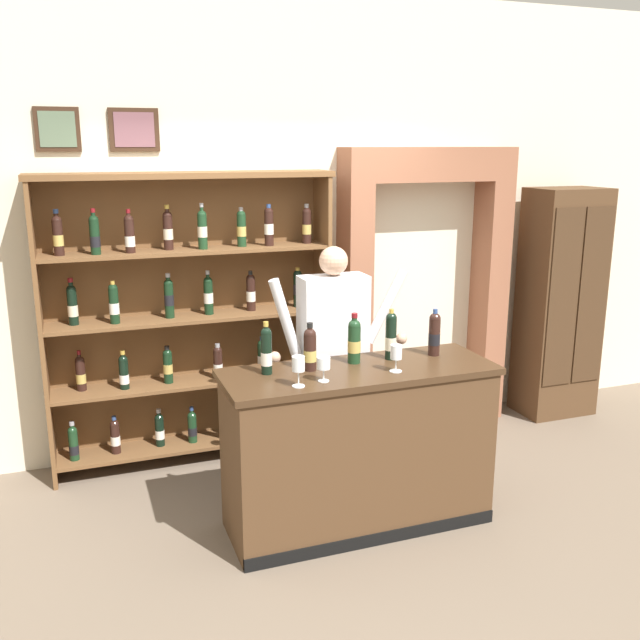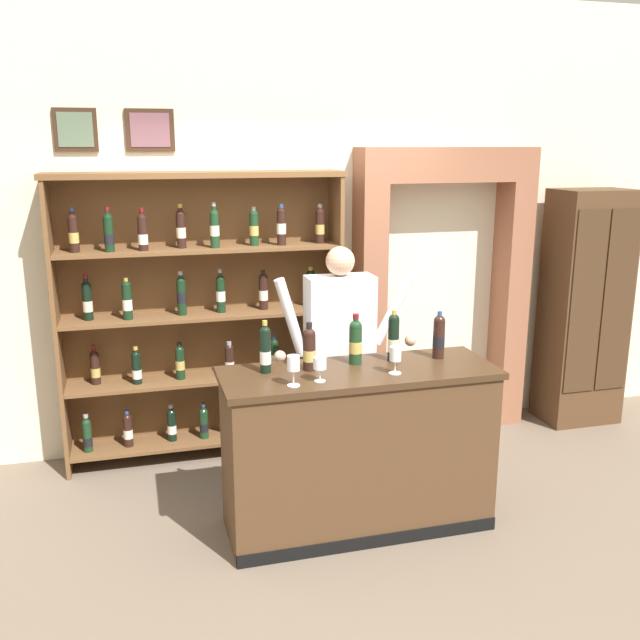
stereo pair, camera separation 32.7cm
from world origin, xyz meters
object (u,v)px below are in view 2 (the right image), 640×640
(shopkeeper, at_px, (340,340))
(wine_glass_spare, at_px, (395,356))
(tasting_bottle_bianco, at_px, (393,337))
(tasting_bottle_vin_santo, at_px, (309,348))
(tasting_bottle_brunello, at_px, (265,349))
(tasting_bottle_rosso, at_px, (355,341))
(tasting_bottle_grappa, at_px, (439,336))
(wine_glass_right, at_px, (320,365))
(wine_glass_center, at_px, (293,365))
(side_cabinet, at_px, (584,308))
(wine_shelf, at_px, (202,309))
(tasting_counter, at_px, (358,449))

(shopkeeper, relative_size, wine_glass_spare, 10.26)
(tasting_bottle_bianco, height_order, wine_glass_spare, tasting_bottle_bianco)
(tasting_bottle_vin_santo, height_order, tasting_bottle_bianco, tasting_bottle_bianco)
(tasting_bottle_brunello, bearing_deg, tasting_bottle_rosso, 2.34)
(tasting_bottle_vin_santo, bearing_deg, tasting_bottle_grappa, 1.50)
(tasting_bottle_brunello, relative_size, wine_glass_right, 2.19)
(shopkeeper, height_order, tasting_bottle_grappa, shopkeeper)
(wine_glass_right, distance_m, wine_glass_center, 0.17)
(tasting_bottle_vin_santo, height_order, wine_glass_center, tasting_bottle_vin_santo)
(tasting_bottle_grappa, height_order, wine_glass_right, tasting_bottle_grappa)
(tasting_bottle_vin_santo, relative_size, tasting_bottle_grappa, 0.97)
(side_cabinet, relative_size, wine_glass_right, 13.77)
(shopkeeper, height_order, tasting_bottle_vin_santo, shopkeeper)
(side_cabinet, distance_m, tasting_bottle_vin_santo, 2.89)
(tasting_bottle_grappa, distance_m, wine_glass_center, 1.03)
(side_cabinet, xyz_separation_m, shopkeeper, (-2.32, -0.58, 0.05))
(tasting_bottle_vin_santo, bearing_deg, shopkeeper, 56.00)
(tasting_bottle_bianco, xyz_separation_m, wine_glass_center, (-0.70, -0.29, -0.03))
(shopkeeper, xyz_separation_m, wine_glass_right, (-0.34, -0.73, 0.08))
(tasting_bottle_vin_santo, height_order, wine_glass_right, tasting_bottle_vin_santo)
(wine_glass_spare, bearing_deg, wine_glass_right, -177.49)
(wine_shelf, height_order, shopkeeper, wine_shelf)
(tasting_bottle_bianco, bearing_deg, wine_glass_spare, -108.34)
(tasting_counter, distance_m, tasting_bottle_vin_santo, 0.71)
(tasting_bottle_vin_santo, distance_m, tasting_bottle_rosso, 0.30)
(tasting_bottle_bianco, relative_size, wine_glass_right, 2.24)
(tasting_counter, relative_size, tasting_bottle_vin_santo, 5.70)
(wine_shelf, bearing_deg, wine_glass_spare, -56.18)
(tasting_bottle_vin_santo, relative_size, tasting_bottle_rosso, 0.93)
(wine_glass_right, height_order, wine_glass_center, wine_glass_center)
(tasting_bottle_bianco, relative_size, wine_glass_spare, 1.96)
(wine_shelf, bearing_deg, side_cabinet, -2.56)
(wine_glass_spare, xyz_separation_m, wine_glass_right, (-0.46, -0.02, -0.01))
(wine_shelf, xyz_separation_m, tasting_bottle_brunello, (0.24, -1.22, 0.02))
(tasting_bottle_brunello, relative_size, tasting_bottle_bianco, 0.98)
(tasting_bottle_rosso, bearing_deg, tasting_bottle_vin_santo, -171.44)
(tasting_bottle_vin_santo, distance_m, wine_glass_right, 0.22)
(tasting_counter, distance_m, shopkeeper, 0.79)
(wine_shelf, distance_m, tasting_bottle_rosso, 1.43)
(tasting_bottle_vin_santo, distance_m, wine_glass_spare, 0.51)
(tasting_counter, relative_size, wine_glass_center, 9.49)
(wine_glass_right, bearing_deg, tasting_bottle_rosso, 41.74)
(side_cabinet, bearing_deg, wine_glass_spare, -149.55)
(tasting_bottle_rosso, height_order, wine_glass_spare, tasting_bottle_rosso)
(shopkeeper, height_order, wine_glass_center, shopkeeper)
(shopkeeper, bearing_deg, wine_glass_spare, -80.39)
(shopkeeper, height_order, wine_glass_right, shopkeeper)
(tasting_bottle_brunello, bearing_deg, tasting_bottle_bianco, 1.18)
(side_cabinet, height_order, wine_glass_right, side_cabinet)
(wine_glass_right, bearing_deg, tasting_counter, 26.67)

